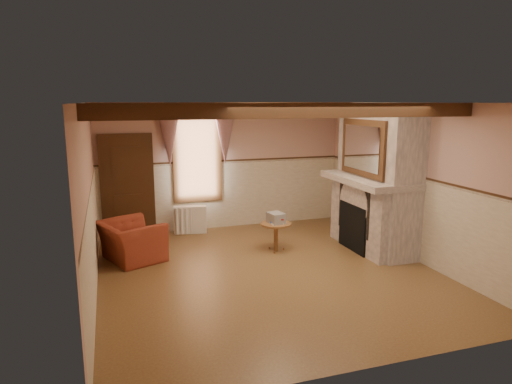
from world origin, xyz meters
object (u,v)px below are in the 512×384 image
object	(u,v)px
armchair	(131,241)
mantel_clock	(354,167)
bowl	(372,175)
side_table	(276,237)
radiator	(190,220)
oil_lamp	(361,167)

from	to	relation	value
armchair	mantel_clock	distance (m)	4.55
bowl	side_table	bearing A→B (deg)	163.92
mantel_clock	bowl	bearing A→B (deg)	-90.00
radiator	oil_lamp	xyz separation A→B (m)	(3.09, -1.78, 1.26)
mantel_clock	oil_lamp	xyz separation A→B (m)	(0.00, -0.26, 0.04)
armchair	bowl	xyz separation A→B (m)	(4.39, -0.83, 1.11)
armchair	radiator	distance (m)	1.89
oil_lamp	armchair	bearing A→B (deg)	174.71
mantel_clock	oil_lamp	distance (m)	0.26
radiator	armchair	bearing A→B (deg)	-123.79
bowl	mantel_clock	distance (m)	0.68
mantel_clock	oil_lamp	size ratio (longest dim) A/B	0.86
bowl	armchair	bearing A→B (deg)	169.34
radiator	mantel_clock	bearing A→B (deg)	-16.34
armchair	bowl	distance (m)	4.60
side_table	mantel_clock	distance (m)	2.14
bowl	mantel_clock	bearing A→B (deg)	90.00
bowl	oil_lamp	bearing A→B (deg)	90.00
oil_lamp	bowl	bearing A→B (deg)	-90.00
armchair	oil_lamp	bearing A→B (deg)	-117.98
bowl	mantel_clock	size ratio (longest dim) A/B	1.60
side_table	bowl	xyz separation A→B (m)	(1.73, -0.50, 1.19)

